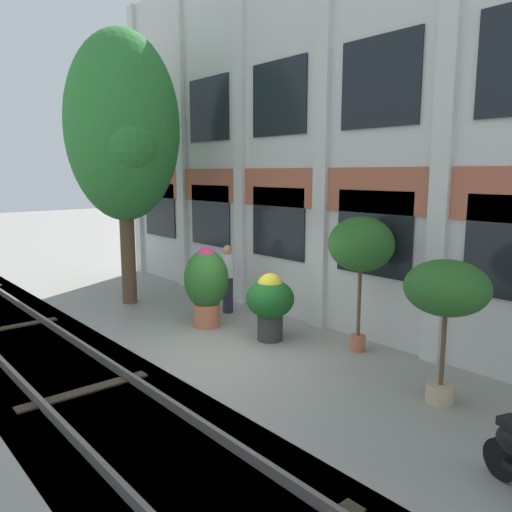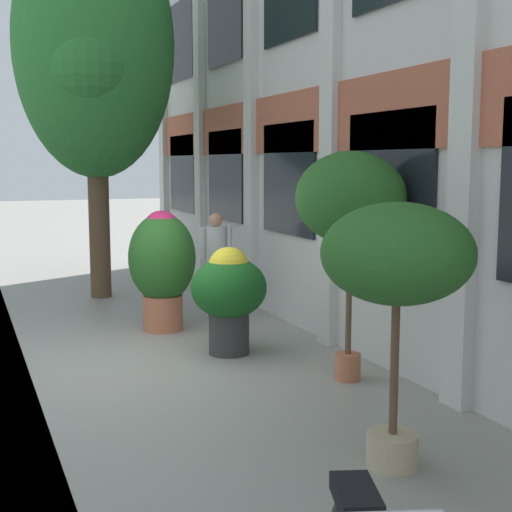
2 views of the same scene
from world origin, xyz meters
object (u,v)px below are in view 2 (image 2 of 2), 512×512
object	(u,v)px
broadleaf_tree	(94,51)
resident_by_doorway	(216,261)
potted_plant_fluted_column	(162,261)
potted_plant_terracotta_small	(351,201)
potted_plant_low_pan	(397,262)
potted_plant_glazed_jar	(229,291)

from	to	relation	value
broadleaf_tree	resident_by_doorway	world-z (taller)	broadleaf_tree
potted_plant_fluted_column	resident_by_doorway	xyz separation A→B (m)	(-0.59, 1.06, -0.13)
broadleaf_tree	potted_plant_terracotta_small	distance (m)	6.93
potted_plant_fluted_column	resident_by_doorway	size ratio (longest dim) A/B	1.06
potted_plant_fluted_column	potted_plant_low_pan	bearing A→B (deg)	4.92
potted_plant_terracotta_small	potted_plant_glazed_jar	world-z (taller)	potted_plant_terracotta_small
resident_by_doorway	potted_plant_terracotta_small	bearing A→B (deg)	11.37
potted_plant_terracotta_small	potted_plant_glazed_jar	bearing A→B (deg)	-151.33
potted_plant_low_pan	resident_by_doorway	distance (m)	6.11
potted_plant_fluted_column	potted_plant_glazed_jar	bearing A→B (deg)	15.33
potted_plant_fluted_column	potted_plant_low_pan	world-z (taller)	potted_plant_low_pan
potted_plant_glazed_jar	potted_plant_low_pan	size ratio (longest dim) A/B	0.65
potted_plant_fluted_column	potted_plant_glazed_jar	size ratio (longest dim) A/B	1.27
potted_plant_glazed_jar	potted_plant_fluted_column	bearing A→B (deg)	-164.67
potted_plant_terracotta_small	potted_plant_fluted_column	bearing A→B (deg)	-157.76
potted_plant_terracotta_small	resident_by_doorway	size ratio (longest dim) A/B	1.55
broadleaf_tree	potted_plant_fluted_column	xyz separation A→B (m)	(3.05, 0.36, -3.45)
broadleaf_tree	resident_by_doorway	size ratio (longest dim) A/B	4.12
broadleaf_tree	potted_plant_low_pan	distance (m)	8.97
potted_plant_terracotta_small	potted_plant_low_pan	distance (m)	2.40
broadleaf_tree	potted_plant_glazed_jar	xyz separation A→B (m)	(4.68, 0.81, -3.65)
broadleaf_tree	potted_plant_terracotta_small	bearing A→B (deg)	14.98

